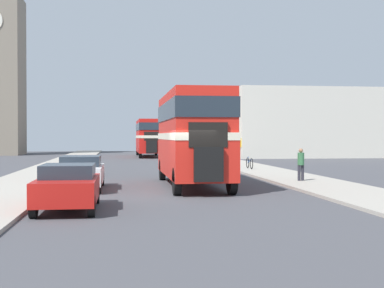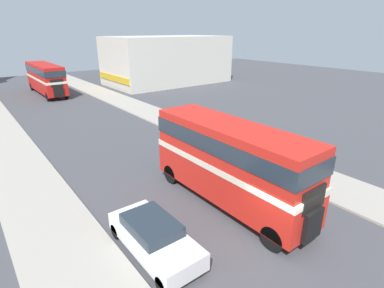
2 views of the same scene
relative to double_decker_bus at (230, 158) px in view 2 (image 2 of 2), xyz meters
name	(u,v)px [view 2 (image 2 of 2)]	position (x,y,z in m)	size (l,w,h in m)	color
ground_plane	(272,247)	(-0.96, -3.55, -2.48)	(120.00, 120.00, 0.00)	#47474C
sidewalk_right	(352,194)	(5.79, -3.55, -2.42)	(3.50, 120.00, 0.12)	#A8A093
double_decker_bus	(230,158)	(0.00, 0.00, 0.00)	(2.45, 9.23, 4.16)	red
bus_distant	(45,76)	(-0.15, 34.73, -0.08)	(2.49, 11.07, 4.00)	red
car_parked_mid	(154,236)	(-4.88, -0.85, -1.73)	(1.82, 4.51, 1.43)	white
pedestrian_walking	(281,154)	(5.41, 0.86, -1.48)	(0.31, 0.31, 1.56)	#282833
bicycle_on_pavement	(187,126)	(5.22, 10.41, -1.99)	(0.05, 1.76, 0.78)	black
shop_building_block	(167,60)	(18.09, 32.74, 1.17)	(19.01, 10.55, 7.29)	beige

